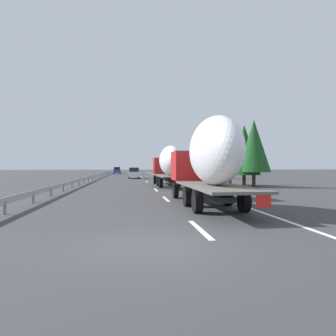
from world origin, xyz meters
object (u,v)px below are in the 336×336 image
(truck_trailing, at_px, (208,158))
(road_sign, at_px, (177,165))
(truck_lead, at_px, (169,164))
(car_white_van, at_px, (134,173))
(car_blue_sedan, at_px, (117,170))

(truck_trailing, relative_size, road_sign, 3.60)
(truck_lead, relative_size, car_white_van, 2.94)
(road_sign, bearing_deg, car_blue_sedan, 15.70)
(truck_lead, bearing_deg, car_blue_sedan, 8.05)
(car_blue_sedan, relative_size, road_sign, 1.29)
(truck_trailing, relative_size, car_white_van, 2.75)
(car_white_van, bearing_deg, car_blue_sedan, 7.30)
(car_blue_sedan, bearing_deg, truck_trailing, -173.87)
(truck_trailing, height_order, car_white_van, truck_trailing)
(truck_trailing, bearing_deg, car_white_van, 5.14)
(car_white_van, bearing_deg, truck_trailing, -174.86)
(car_blue_sedan, bearing_deg, truck_lead, -171.95)
(truck_lead, distance_m, road_sign, 15.01)
(car_white_van, height_order, road_sign, road_sign)
(truck_lead, relative_size, car_blue_sedan, 2.99)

